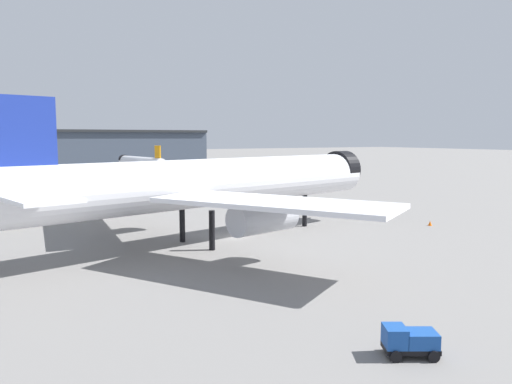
{
  "coord_description": "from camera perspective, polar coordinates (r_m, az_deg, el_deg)",
  "views": [
    {
      "loc": [
        -28.21,
        -57.28,
        13.12
      ],
      "look_at": [
        3.41,
        -0.32,
        5.84
      ],
      "focal_mm": 34.45,
      "sensor_mm": 36.0,
      "label": 1
    }
  ],
  "objects": [
    {
      "name": "ground",
      "position": [
        65.19,
        -2.77,
        -5.24
      ],
      "size": [
        900.0,
        900.0,
        0.0
      ],
      "primitive_type": "plane",
      "color": "slate"
    },
    {
      "name": "airliner_near_gate",
      "position": [
        60.61,
        -5.23,
        0.99
      ],
      "size": [
        59.49,
        53.31,
        16.93
      ],
      "rotation": [
        0.0,
        0.0,
        0.23
      ],
      "color": "white",
      "rests_on": "ground"
    },
    {
      "name": "airliner_far_taxiway",
      "position": [
        171.96,
        -13.19,
        3.38
      ],
      "size": [
        32.08,
        35.51,
        10.5
      ],
      "rotation": [
        0.0,
        0.0,
        1.71
      ],
      "color": "silver",
      "rests_on": "ground"
    },
    {
      "name": "service_truck_front",
      "position": [
        83.72,
        -27.2,
        -2.25
      ],
      "size": [
        5.95,
        4.01,
        3.0
      ],
      "rotation": [
        0.0,
        0.0,
        3.48
      ],
      "color": "black",
      "rests_on": "ground"
    },
    {
      "name": "baggage_tug_wing",
      "position": [
        32.11,
        17.3,
        -16.14
      ],
      "size": [
        3.58,
        3.06,
        1.85
      ],
      "rotation": [
        0.0,
        0.0,
        2.64
      ],
      "color": "black",
      "rests_on": "ground"
    },
    {
      "name": "traffic_cone_near_nose",
      "position": [
        77.77,
        19.55,
        -3.44
      ],
      "size": [
        0.57,
        0.57,
        0.72
      ],
      "primitive_type": "cone",
      "color": "#F2600C",
      "rests_on": "ground"
    }
  ]
}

